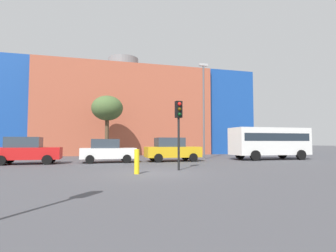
% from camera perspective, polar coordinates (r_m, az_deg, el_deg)
% --- Properties ---
extents(ground_plane, '(200.00, 200.00, 0.00)m').
position_cam_1_polar(ground_plane, '(13.14, -3.70, -9.93)').
color(ground_plane, '#47474C').
extents(building_backdrop, '(33.28, 10.72, 12.72)m').
position_cam_1_polar(building_backdrop, '(36.28, -9.57, 2.83)').
color(building_backdrop, '#B2563D').
rests_on(building_backdrop, ground_plane).
extents(parked_car_1, '(4.25, 2.08, 1.84)m').
position_cam_1_polar(parked_car_1, '(20.77, -27.73, -4.64)').
color(parked_car_1, red).
rests_on(parked_car_1, ground_plane).
extents(parked_car_2, '(3.97, 1.95, 1.72)m').
position_cam_1_polar(parked_car_2, '(20.31, -12.74, -5.16)').
color(parked_car_2, white).
rests_on(parked_car_2, ground_plane).
extents(parked_car_3, '(4.25, 2.09, 1.84)m').
position_cam_1_polar(parked_car_3, '(21.12, 0.81, -5.01)').
color(parked_car_3, gold).
rests_on(parked_car_3, ground_plane).
extents(white_bus, '(6.80, 2.62, 2.72)m').
position_cam_1_polar(white_bus, '(24.96, 20.71, -2.93)').
color(white_bus, white).
rests_on(white_bus, ground_plane).
extents(traffic_light_island, '(0.38, 0.37, 3.69)m').
position_cam_1_polar(traffic_light_island, '(14.39, 2.30, 1.47)').
color(traffic_light_island, black).
rests_on(traffic_light_island, ground_plane).
extents(bare_tree_0, '(3.13, 3.13, 6.18)m').
position_cam_1_polar(bare_tree_0, '(27.79, -12.76, 3.57)').
color(bare_tree_0, brown).
rests_on(bare_tree_0, ground_plane).
extents(bollard_yellow_0, '(0.24, 0.24, 1.16)m').
position_cam_1_polar(bollard_yellow_0, '(12.77, -6.63, -7.49)').
color(bollard_yellow_0, yellow).
rests_on(bollard_yellow_0, ground_plane).
extents(street_lamp, '(0.80, 0.24, 8.54)m').
position_cam_1_polar(street_lamp, '(24.20, 7.58, 4.44)').
color(street_lamp, '#59595E').
rests_on(street_lamp, ground_plane).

